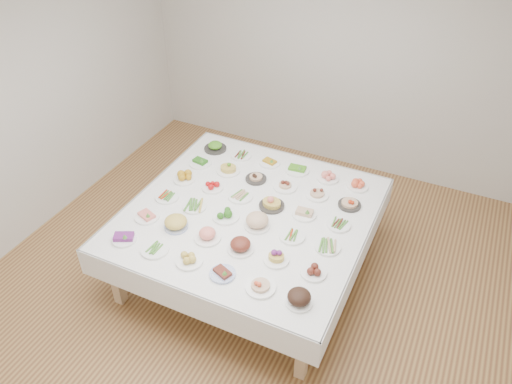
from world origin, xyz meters
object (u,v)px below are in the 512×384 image
at_px(display_table, 249,217).
at_px(dish_0, 124,237).
at_px(dish_18, 184,177).
at_px(dish_35, 358,184).

relative_size(display_table, dish_0, 10.37).
distance_m(dish_0, dish_18, 0.99).
xyz_separation_m(dish_18, dish_35, (1.63, 0.65, -0.00)).
relative_size(display_table, dish_18, 10.20).
bearing_deg(dish_18, dish_0, -89.89).
bearing_deg(dish_35, dish_18, -158.39).
height_order(display_table, dish_0, dish_0).
height_order(dish_0, dish_18, dish_18).
relative_size(dish_0, dish_18, 0.98).
bearing_deg(display_table, dish_35, 44.95).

